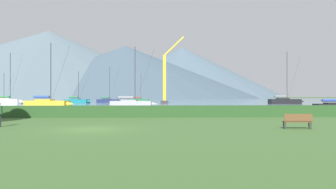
{
  "coord_description": "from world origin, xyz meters",
  "views": [
    {
      "loc": [
        3.86,
        -19.74,
        2.07
      ],
      "look_at": [
        7.6,
        57.1,
        2.41
      ],
      "focal_mm": 33.71,
      "sensor_mm": 36.0,
      "label": 1
    }
  ],
  "objects_px": {
    "sailboat_slip_0": "(8,101)",
    "sailboat_slip_11": "(3,101)",
    "sailboat_slip_12": "(108,101)",
    "park_bench_near_path": "(298,120)",
    "sailboat_slip_1": "(335,106)",
    "dock_crane": "(165,82)",
    "sailboat_slip_9": "(285,101)",
    "sailboat_slip_2": "(140,100)",
    "sailboat_slip_6": "(77,101)",
    "sailboat_slip_7": "(48,103)",
    "sailboat_slip_3": "(132,103)"
  },
  "relations": [
    {
      "from": "sailboat_slip_1",
      "to": "sailboat_slip_9",
      "type": "distance_m",
      "value": 36.0
    },
    {
      "from": "sailboat_slip_3",
      "to": "dock_crane",
      "type": "relative_size",
      "value": 0.59
    },
    {
      "from": "sailboat_slip_2",
      "to": "park_bench_near_path",
      "type": "bearing_deg",
      "value": -76.99
    },
    {
      "from": "sailboat_slip_1",
      "to": "sailboat_slip_12",
      "type": "distance_m",
      "value": 66.94
    },
    {
      "from": "sailboat_slip_9",
      "to": "dock_crane",
      "type": "bearing_deg",
      "value": 169.89
    },
    {
      "from": "sailboat_slip_0",
      "to": "dock_crane",
      "type": "xyz_separation_m",
      "value": [
        40.61,
        2.5,
        5.17
      ]
    },
    {
      "from": "sailboat_slip_12",
      "to": "dock_crane",
      "type": "relative_size",
      "value": 0.61
    },
    {
      "from": "sailboat_slip_1",
      "to": "sailboat_slip_2",
      "type": "height_order",
      "value": "sailboat_slip_1"
    },
    {
      "from": "sailboat_slip_12",
      "to": "park_bench_near_path",
      "type": "height_order",
      "value": "sailboat_slip_12"
    },
    {
      "from": "sailboat_slip_12",
      "to": "park_bench_near_path",
      "type": "relative_size",
      "value": 6.29
    },
    {
      "from": "sailboat_slip_0",
      "to": "sailboat_slip_1",
      "type": "bearing_deg",
      "value": -14.6
    },
    {
      "from": "sailboat_slip_0",
      "to": "dock_crane",
      "type": "bearing_deg",
      "value": 19.74
    },
    {
      "from": "sailboat_slip_1",
      "to": "dock_crane",
      "type": "distance_m",
      "value": 47.27
    },
    {
      "from": "sailboat_slip_11",
      "to": "park_bench_near_path",
      "type": "xyz_separation_m",
      "value": [
        52.26,
        -73.64,
        -0.1
      ]
    },
    {
      "from": "sailboat_slip_2",
      "to": "sailboat_slip_12",
      "type": "relative_size",
      "value": 0.87
    },
    {
      "from": "sailboat_slip_3",
      "to": "sailboat_slip_12",
      "type": "height_order",
      "value": "sailboat_slip_12"
    },
    {
      "from": "sailboat_slip_11",
      "to": "dock_crane",
      "type": "distance_m",
      "value": 47.45
    },
    {
      "from": "dock_crane",
      "to": "sailboat_slip_11",
      "type": "bearing_deg",
      "value": 171.27
    },
    {
      "from": "sailboat_slip_11",
      "to": "dock_crane",
      "type": "bearing_deg",
      "value": 4.97
    },
    {
      "from": "sailboat_slip_6",
      "to": "sailboat_slip_9",
      "type": "relative_size",
      "value": 0.66
    },
    {
      "from": "sailboat_slip_0",
      "to": "sailboat_slip_11",
      "type": "relative_size",
      "value": 1.51
    },
    {
      "from": "sailboat_slip_12",
      "to": "sailboat_slip_7",
      "type": "bearing_deg",
      "value": -91.1
    },
    {
      "from": "sailboat_slip_1",
      "to": "dock_crane",
      "type": "xyz_separation_m",
      "value": [
        -23.43,
        40.7,
        5.34
      ]
    },
    {
      "from": "sailboat_slip_1",
      "to": "sailboat_slip_6",
      "type": "bearing_deg",
      "value": 136.33
    },
    {
      "from": "sailboat_slip_2",
      "to": "dock_crane",
      "type": "bearing_deg",
      "value": -66.02
    },
    {
      "from": "sailboat_slip_9",
      "to": "sailboat_slip_0",
      "type": "bearing_deg",
      "value": 177.57
    },
    {
      "from": "sailboat_slip_1",
      "to": "sailboat_slip_7",
      "type": "relative_size",
      "value": 0.87
    },
    {
      "from": "sailboat_slip_0",
      "to": "sailboat_slip_11",
      "type": "xyz_separation_m",
      "value": [
        -5.99,
        9.66,
        -0.12
      ]
    },
    {
      "from": "sailboat_slip_11",
      "to": "park_bench_near_path",
      "type": "distance_m",
      "value": 90.3
    },
    {
      "from": "sailboat_slip_7",
      "to": "park_bench_near_path",
      "type": "xyz_separation_m",
      "value": [
        28.03,
        -38.87,
        -0.21
      ]
    },
    {
      "from": "sailboat_slip_3",
      "to": "park_bench_near_path",
      "type": "xyz_separation_m",
      "value": [
        12.73,
        -37.71,
        -0.18
      ]
    },
    {
      "from": "sailboat_slip_7",
      "to": "sailboat_slip_9",
      "type": "distance_m",
      "value": 57.74
    },
    {
      "from": "sailboat_slip_2",
      "to": "sailboat_slip_9",
      "type": "bearing_deg",
      "value": -31.03
    },
    {
      "from": "sailboat_slip_6",
      "to": "sailboat_slip_9",
      "type": "xyz_separation_m",
      "value": [
        55.88,
        -10.45,
        0.12
      ]
    },
    {
      "from": "sailboat_slip_1",
      "to": "sailboat_slip_0",
      "type": "bearing_deg",
      "value": 148.87
    },
    {
      "from": "sailboat_slip_2",
      "to": "sailboat_slip_6",
      "type": "distance_m",
      "value": 24.14
    },
    {
      "from": "sailboat_slip_0",
      "to": "park_bench_near_path",
      "type": "xyz_separation_m",
      "value": [
        46.26,
        -63.98,
        -0.22
      ]
    },
    {
      "from": "sailboat_slip_6",
      "to": "sailboat_slip_12",
      "type": "height_order",
      "value": "sailboat_slip_12"
    },
    {
      "from": "sailboat_slip_3",
      "to": "sailboat_slip_11",
      "type": "height_order",
      "value": "sailboat_slip_3"
    },
    {
      "from": "sailboat_slip_0",
      "to": "sailboat_slip_7",
      "type": "height_order",
      "value": "sailboat_slip_0"
    },
    {
      "from": "sailboat_slip_7",
      "to": "park_bench_near_path",
      "type": "height_order",
      "value": "sailboat_slip_7"
    },
    {
      "from": "sailboat_slip_12",
      "to": "sailboat_slip_0",
      "type": "bearing_deg",
      "value": -141.09
    },
    {
      "from": "sailboat_slip_7",
      "to": "sailboat_slip_11",
      "type": "bearing_deg",
      "value": 134.91
    },
    {
      "from": "sailboat_slip_0",
      "to": "sailboat_slip_12",
      "type": "bearing_deg",
      "value": 48.85
    },
    {
      "from": "sailboat_slip_1",
      "to": "sailboat_slip_6",
      "type": "xyz_separation_m",
      "value": [
        -48.36,
        45.66,
        0.09
      ]
    },
    {
      "from": "sailboat_slip_1",
      "to": "sailboat_slip_7",
      "type": "bearing_deg",
      "value": 163.74
    },
    {
      "from": "sailboat_slip_11",
      "to": "sailboat_slip_0",
      "type": "bearing_deg",
      "value": -44.48
    },
    {
      "from": "sailboat_slip_1",
      "to": "sailboat_slip_3",
      "type": "height_order",
      "value": "sailboat_slip_3"
    },
    {
      "from": "sailboat_slip_6",
      "to": "sailboat_slip_7",
      "type": "bearing_deg",
      "value": -71.85
    },
    {
      "from": "sailboat_slip_2",
      "to": "park_bench_near_path",
      "type": "relative_size",
      "value": 5.49
    }
  ]
}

